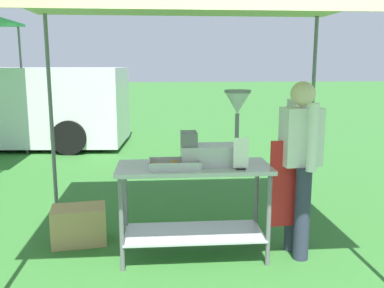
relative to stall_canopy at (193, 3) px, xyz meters
The scene contains 9 objects.
ground_plane 5.52m from the stall_canopy, 86.81° to the left, with size 70.00×70.00×0.00m, color #33702D.
stall_canopy is the anchor object (origin of this frame).
donut_cart 1.65m from the stall_canopy, 90.00° to the right, with size 1.37×0.57×0.87m.
donut_tray 1.41m from the stall_canopy, 134.05° to the right, with size 0.45×0.26×0.07m.
donut_fryer 1.21m from the stall_canopy, 20.98° to the right, with size 0.62×0.28×0.67m.
menu_sign 1.37m from the stall_canopy, 36.25° to the right, with size 0.13×0.05×0.28m.
vendor 1.67m from the stall_canopy, ahead, with size 0.46×0.54×1.61m.
supply_crate 2.38m from the stall_canopy, 165.25° to the left, with size 0.56×0.41×0.37m.
van_white 6.83m from the stall_canopy, 122.14° to the left, with size 5.09×2.35×1.69m.
Camera 1 is at (-0.59, -2.78, 1.75)m, focal length 39.59 mm.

